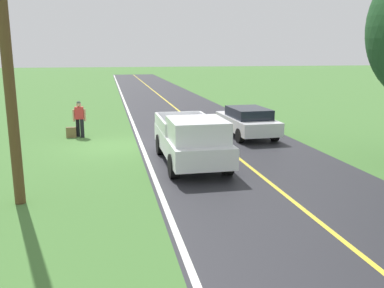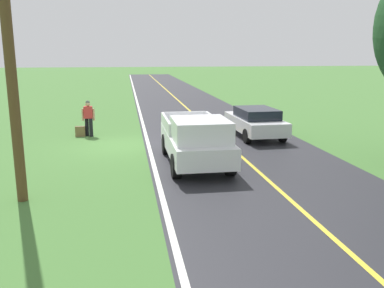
% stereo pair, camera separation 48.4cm
% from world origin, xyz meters
% --- Properties ---
extents(ground_plane, '(200.00, 200.00, 0.00)m').
position_xyz_m(ground_plane, '(0.00, 0.00, 0.00)').
color(ground_plane, '#427033').
extents(road_surface, '(7.35, 120.00, 0.00)m').
position_xyz_m(road_surface, '(-4.75, 0.00, 0.00)').
color(road_surface, '#28282D').
rests_on(road_surface, ground).
extents(lane_edge_line, '(0.16, 117.60, 0.00)m').
position_xyz_m(lane_edge_line, '(-1.26, 0.00, 0.01)').
color(lane_edge_line, silver).
rests_on(lane_edge_line, ground).
extents(lane_centre_line, '(0.14, 117.60, 0.00)m').
position_xyz_m(lane_centre_line, '(-4.75, 0.00, 0.01)').
color(lane_centre_line, gold).
rests_on(lane_centre_line, ground).
extents(hitchhiker_walking, '(0.62, 0.52, 1.75)m').
position_xyz_m(hitchhiker_walking, '(1.48, -2.48, 0.98)').
color(hitchhiker_walking, black).
rests_on(hitchhiker_walking, ground).
extents(suitcase_carried, '(0.47, 0.21, 0.50)m').
position_xyz_m(suitcase_carried, '(1.90, -2.41, 0.25)').
color(suitcase_carried, brown).
rests_on(suitcase_carried, ground).
extents(pickup_truck_passing, '(2.10, 5.40, 1.82)m').
position_xyz_m(pickup_truck_passing, '(-2.78, 3.65, 0.97)').
color(pickup_truck_passing, silver).
rests_on(pickup_truck_passing, ground).
extents(sedan_near_oncoming, '(2.03, 4.45, 1.41)m').
position_xyz_m(sedan_near_oncoming, '(-6.47, -1.00, 0.75)').
color(sedan_near_oncoming, silver).
rests_on(sedan_near_oncoming, ground).
extents(utility_pole_roadside, '(0.28, 0.28, 7.41)m').
position_xyz_m(utility_pole_roadside, '(2.57, 6.49, 3.71)').
color(utility_pole_roadside, brown).
rests_on(utility_pole_roadside, ground).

